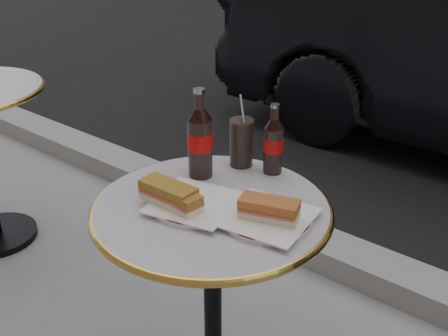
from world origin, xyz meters
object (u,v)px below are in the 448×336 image
Objects in this scene: cola_bottle_left at (200,133)px; cola_bottle_right at (274,139)px; bistro_table at (213,317)px; plate_right at (267,219)px; cola_glass at (241,142)px; plate_left at (195,205)px.

cola_bottle_left is 0.21m from cola_bottle_right.
cola_bottle_right is (0.01, 0.26, 0.47)m from bistro_table.
plate_right reaches higher than bistro_table.
cola_glass is at bearing -168.40° from cola_bottle_right.
cola_glass reaches higher than plate_left.
bistro_table is 3.36× the size of plate_right.
cola_bottle_left reaches higher than cola_bottle_right.
plate_left is 0.31m from cola_bottle_right.
cola_glass is (0.05, 0.12, -0.06)m from cola_bottle_left.
cola_glass is at bearing 102.03° from plate_left.
cola_bottle_left reaches higher than bistro_table.
plate_left is at bearing -162.13° from plate_right.
bistro_table is 0.37m from plate_left.
bistro_table is 3.57× the size of cola_bottle_right.
cola_bottle_left is 1.25× the size of cola_bottle_right.
bistro_table is 0.50m from cola_glass.
bistro_table is 5.14× the size of cola_glass.
plate_left is 0.28m from cola_glass.
cola_bottle_right is at bearing 121.72° from plate_right.
cola_glass is (-0.24, 0.21, 0.07)m from plate_right.
cola_bottle_right is (-0.14, 0.23, 0.10)m from plate_right.
plate_left reaches higher than bistro_table.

